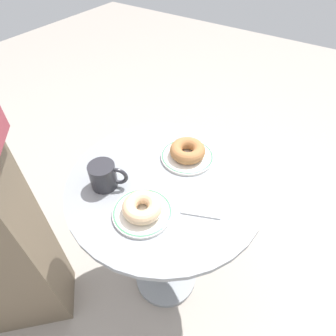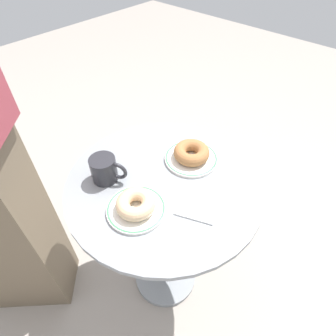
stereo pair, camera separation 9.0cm
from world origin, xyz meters
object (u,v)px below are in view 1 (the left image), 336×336
(cafe_table, at_px, (165,218))
(plate_right, at_px, (188,156))
(coffee_mug, at_px, (104,176))
(plate_left, at_px, (142,212))
(donut_glazed, at_px, (142,207))
(donut_cinnamon, at_px, (188,151))
(paper_napkin, at_px, (202,201))

(cafe_table, xyz_separation_m, plate_right, (0.14, -0.00, 0.21))
(coffee_mug, bearing_deg, plate_right, -30.45)
(plate_left, height_order, plate_right, same)
(cafe_table, xyz_separation_m, donut_glazed, (-0.14, -0.02, 0.24))
(donut_cinnamon, xyz_separation_m, coffee_mug, (-0.26, 0.15, 0.01))
(cafe_table, distance_m, donut_glazed, 0.28)
(donut_cinnamon, bearing_deg, plate_right, 0.00)
(cafe_table, bearing_deg, paper_napkin, -91.43)
(donut_cinnamon, relative_size, coffee_mug, 1.07)
(cafe_table, distance_m, donut_cinnamon, 0.27)
(cafe_table, xyz_separation_m, donut_cinnamon, (0.14, -0.00, 0.24))
(cafe_table, relative_size, plate_left, 4.08)
(plate_right, bearing_deg, paper_napkin, -136.05)
(plate_left, xyz_separation_m, donut_cinnamon, (0.28, 0.01, 0.03))
(plate_left, distance_m, donut_glazed, 0.03)
(cafe_table, relative_size, coffee_mug, 6.16)
(cafe_table, bearing_deg, donut_glazed, -172.43)
(plate_left, bearing_deg, donut_glazed, -110.39)
(paper_napkin, bearing_deg, cafe_table, 88.57)
(donut_cinnamon, height_order, paper_napkin, donut_cinnamon)
(donut_cinnamon, height_order, coffee_mug, coffee_mug)
(paper_napkin, relative_size, coffee_mug, 1.02)
(plate_right, height_order, donut_glazed, donut_glazed)
(coffee_mug, bearing_deg, donut_cinnamon, -30.45)
(plate_right, bearing_deg, plate_left, -177.06)
(cafe_table, bearing_deg, coffee_mug, 128.10)
(donut_cinnamon, bearing_deg, coffee_mug, 149.55)
(paper_napkin, bearing_deg, donut_glazed, 138.42)
(paper_napkin, bearing_deg, plate_right, 43.95)
(donut_glazed, xyz_separation_m, coffee_mug, (0.02, 0.17, 0.01))
(donut_glazed, height_order, paper_napkin, donut_glazed)
(donut_glazed, bearing_deg, coffee_mug, 81.73)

